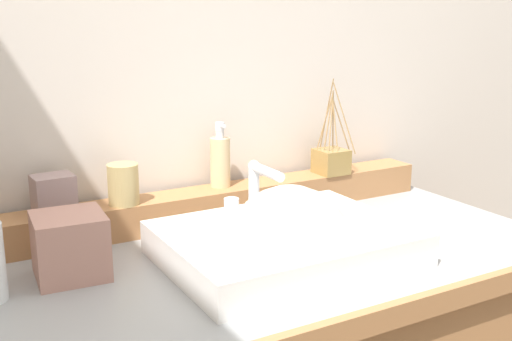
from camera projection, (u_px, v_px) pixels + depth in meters
The scene contains 8 objects.
wall_back at pixel (155, 4), 1.50m from camera, with size 3.00×0.20×2.68m, color beige.
back_ledge at pixel (188, 208), 1.48m from camera, with size 1.32×0.09×0.08m, color #A56F43.
sink_basin at pixel (288, 246), 1.25m from camera, with size 0.48×0.37×0.28m.
soap_dispenser at pixel (220, 160), 1.51m from camera, with size 0.05×0.05×0.16m.
tumbler_cup at pixel (123, 184), 1.37m from camera, with size 0.07×0.07×0.09m, color tan.
reed_diffuser at pixel (331, 160), 1.64m from camera, with size 0.10×0.08×0.25m.
trinket_box at pixel (54, 194), 1.31m from camera, with size 0.08×0.07×0.08m, color gray.
tissue_box at pixel (70, 246), 1.18m from camera, with size 0.13×0.13×0.12m, color tan.
Camera 1 is at (-0.55, -1.05, 1.32)m, focal length 43.82 mm.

